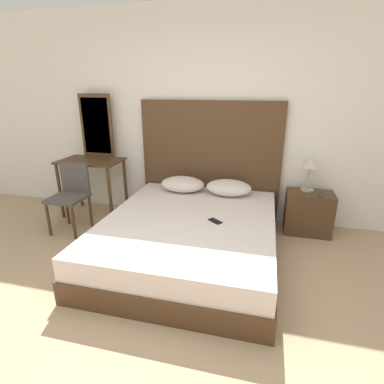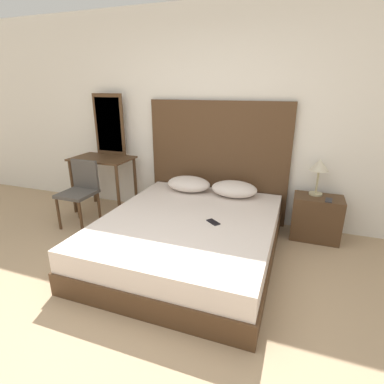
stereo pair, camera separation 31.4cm
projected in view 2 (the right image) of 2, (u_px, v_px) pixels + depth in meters
The scene contains 13 objects.
ground_plane at pixel (115, 335), 2.20m from camera, with size 16.00×16.00×0.00m, color tan.
wall_back at pixel (212, 118), 3.89m from camera, with size 10.00×0.06×2.70m.
bed at pixel (189, 236), 3.20m from camera, with size 1.77×2.11×0.44m.
headboard at pixel (217, 162), 3.97m from camera, with size 1.86×0.05×1.57m.
pillow_left at pixel (189, 184), 3.91m from camera, with size 0.57×0.40×0.19m.
pillow_right at pixel (234, 189), 3.72m from camera, with size 0.57×0.40×0.19m.
phone_on_bed at pixel (213, 222), 3.02m from camera, with size 0.16×0.15×0.01m.
nightstand at pixel (316, 218), 3.55m from camera, with size 0.55×0.35×0.53m.
table_lamp at pixel (319, 167), 3.42m from camera, with size 0.21×0.21×0.43m.
phone_on_nightstand at pixel (329, 200), 3.35m from camera, with size 0.09×0.16×0.01m.
vanity_desk at pixel (103, 168), 4.24m from camera, with size 0.83×0.53×0.79m.
vanity_mirror at pixel (109, 125), 4.26m from camera, with size 0.47×0.03×0.85m.
chair at pixel (81, 188), 3.87m from camera, with size 0.40×0.42×0.84m.
Camera 2 is at (1.12, -1.43, 1.73)m, focal length 28.00 mm.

